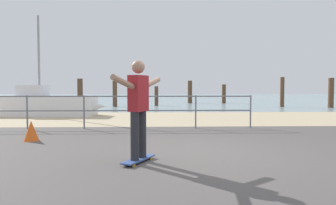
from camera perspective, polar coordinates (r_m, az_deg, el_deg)
ground_plane at (r=5.22m, az=7.77°, el=-11.45°), size 24.00×10.00×0.04m
beach_strip at (r=13.08m, az=1.85°, el=-2.92°), size 24.00×6.00×0.04m
sea_surface at (r=41.02m, az=-0.73°, el=0.87°), size 72.00×50.00×0.04m
railing_fence at (r=9.71m, az=-10.24°, el=-0.76°), size 8.69×0.05×1.05m
sailboat at (r=15.12m, az=-20.96°, el=-0.38°), size 5.02×1.72×4.55m
skateboard at (r=5.32m, az=-5.43°, el=-10.41°), size 0.55×0.80×0.08m
skateboarder at (r=5.19m, az=-5.48°, el=-0.15°), size 0.76×1.32×1.65m
groyne_post_0 at (r=23.65m, az=-15.88°, el=1.86°), size 0.39×0.39×1.97m
groyne_post_1 at (r=21.26m, az=-9.76°, el=1.55°), size 0.30×0.30×1.76m
groyne_post_2 at (r=22.16m, az=-2.15°, el=1.18°), size 0.27×0.27×1.41m
groyne_post_3 at (r=26.10m, az=4.06°, el=1.94°), size 0.37×0.37×1.90m
groyne_post_4 at (r=26.22m, az=10.25°, el=1.56°), size 0.33×0.33×1.58m
groyne_post_5 at (r=22.07m, az=20.27°, el=1.80°), size 0.27×0.27×2.01m
groyne_post_6 at (r=22.48m, az=27.80°, el=1.57°), size 0.35×0.35×1.93m
traffic_cone at (r=8.06m, az=-23.86°, el=-4.85°), size 0.36×0.36×0.50m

